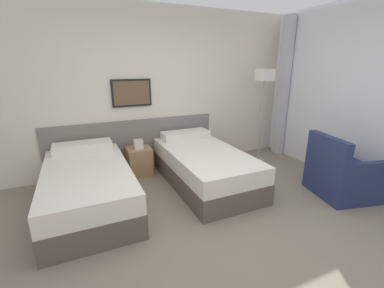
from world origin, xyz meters
The scene contains 7 objects.
ground_plane centered at (0.00, 0.00, 0.00)m, with size 16.00×16.00×0.00m, color slate.
wall_headboard centered at (-0.03, 2.23, 1.30)m, with size 10.00×0.10×2.70m.
bed_near_door centered at (-1.36, 1.20, 0.27)m, with size 1.03×1.95×0.66m.
bed_near_window centered at (0.30, 1.20, 0.27)m, with size 1.03×1.95×0.66m.
nightstand centered at (-0.53, 1.93, 0.24)m, with size 0.38×0.38×0.60m.
floor_lamp centered at (1.70, 1.63, 1.44)m, with size 0.25×0.25×1.70m.
armchair centered at (1.88, 0.05, 0.28)m, with size 0.91×0.90×0.87m.
Camera 1 is at (-1.38, -2.07, 1.76)m, focal length 24.00 mm.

